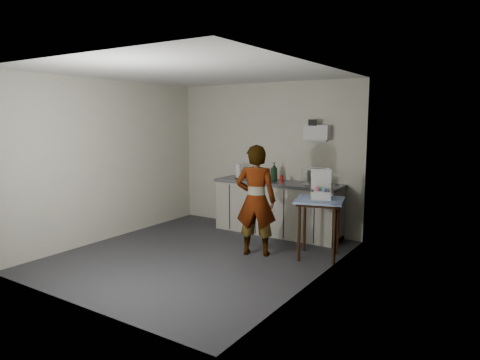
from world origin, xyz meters
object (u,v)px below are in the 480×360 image
Objects in this scene: dark_bottle at (262,174)px; standing_man at (256,200)px; paper_towel at (239,171)px; dish_rack at (315,181)px; side_table at (319,207)px; bakery_box at (321,192)px; soda_can at (281,179)px; soap_bottle at (274,172)px; kitchen_counter at (277,209)px.

standing_man is at bearing -63.99° from dark_bottle.
standing_man is 6.10× the size of paper_towel.
side_table is at bearing -62.08° from dish_rack.
dark_bottle is 0.53× the size of bakery_box.
side_table is 2.11× the size of bakery_box.
standing_man is 13.45× the size of soda_can.
side_table is 0.91m from standing_man.
dish_rack reaches higher than dark_bottle.
standing_man is at bearing -73.60° from soap_bottle.
dark_bottle is at bearing -84.56° from standing_man.
side_table is 7.10× the size of soda_can.
soap_bottle is 1.51× the size of dark_bottle.
kitchen_counter is 0.65m from soap_bottle.
bakery_box is (1.17, -0.77, -0.13)m from soap_bottle.
soap_bottle is 0.81× the size of dish_rack.
paper_towel is 0.65× the size of bakery_box.
soda_can is (0.16, -0.03, -0.10)m from soap_bottle.
soda_can is 0.56× the size of dark_bottle.
dish_rack is at bearing 0.33° from paper_towel.
soap_bottle is at bearing 124.19° from bakery_box.
standing_man reaches higher than soda_can.
soap_bottle is (-1.18, 0.82, 0.33)m from side_table.
soda_can is at bearing 0.61° from paper_towel.
dish_rack is at bearing -2.11° from kitchen_counter.
kitchen_counter is at bearing 163.46° from soda_can.
kitchen_counter is at bearing 177.89° from dish_rack.
bakery_box is at bearing 84.20° from side_table.
dish_rack reaches higher than soda_can.
paper_towel is 1.46m from dish_rack.
standing_man is 4.04× the size of dish_rack.
soda_can is 0.60m from dish_rack.
paper_towel is at bearing -179.67° from dish_rack.
dark_bottle is at bearing 178.31° from soap_bottle.
kitchen_counter is at bearing -3.01° from dark_bottle.
standing_man is 4.99× the size of soap_bottle.
soap_bottle is at bearing 177.39° from dish_rack.
bakery_box is (1.40, -0.78, -0.07)m from dark_bottle.
side_table is 3.22× the size of paper_towel.
standing_man is (0.27, -1.18, 0.38)m from kitchen_counter.
soap_bottle is (-0.35, 1.19, 0.27)m from standing_man.
bakery_box reaches higher than side_table.
soap_bottle is 1.22× the size of paper_towel.
kitchen_counter is at bearing 128.21° from side_table.
side_table is at bearing -37.71° from soda_can.
dark_bottle is 0.47m from paper_towel.
dark_bottle is at bearing 174.09° from soda_can.
soap_bottle is at bearing 168.12° from soda_can.
soap_bottle is 0.77m from dish_rack.
dark_bottle is at bearing 176.99° from kitchen_counter.
dark_bottle is 1.00m from dish_rack.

